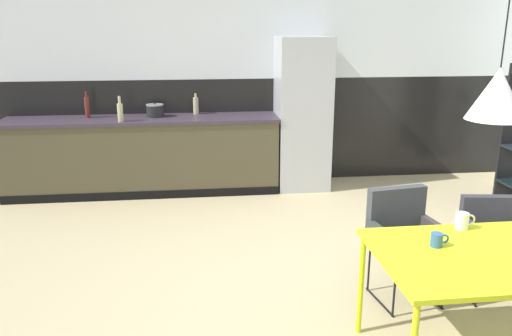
{
  "coord_description": "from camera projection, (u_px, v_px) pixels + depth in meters",
  "views": [
    {
      "loc": [
        -0.92,
        -3.18,
        2.01
      ],
      "look_at": [
        -0.46,
        0.78,
        0.87
      ],
      "focal_mm": 35.68,
      "sensor_mm": 36.0,
      "label": 1
    }
  ],
  "objects": [
    {
      "name": "ground_plane",
      "position": [
        331.0,
        310.0,
        3.69
      ],
      "size": [
        8.71,
        8.71,
        0.0
      ],
      "primitive_type": "plane",
      "color": "tan"
    },
    {
      "name": "back_wall_splashback_dark",
      "position": [
        269.0,
        130.0,
        6.63
      ],
      "size": [
        6.7,
        0.12,
        1.33
      ],
      "primitive_type": "cube",
      "color": "black",
      "rests_on": "ground"
    },
    {
      "name": "back_wall_panel_upper",
      "position": [
        269.0,
        23.0,
        6.27
      ],
      "size": [
        6.7,
        0.12,
        1.33
      ],
      "primitive_type": "cube",
      "color": "silver",
      "rests_on": "back_wall_splashback_dark"
    },
    {
      "name": "kitchen_counter",
      "position": [
        144.0,
        155.0,
        6.17
      ],
      "size": [
        3.26,
        0.63,
        0.92
      ],
      "color": "#49422D",
      "rests_on": "ground"
    },
    {
      "name": "refrigerator_column",
      "position": [
        302.0,
        114.0,
        6.26
      ],
      "size": [
        0.63,
        0.6,
        1.85
      ],
      "primitive_type": "cube",
      "color": "#ADAFB2",
      "rests_on": "ground"
    },
    {
      "name": "armchair_near_window",
      "position": [
        496.0,
        232.0,
        3.85
      ],
      "size": [
        0.54,
        0.53,
        0.72
      ],
      "rotation": [
        0.0,
        0.0,
        3.0
      ],
      "color": "#343637",
      "rests_on": "ground"
    },
    {
      "name": "armchair_facing_counter",
      "position": [
        403.0,
        231.0,
        3.77
      ],
      "size": [
        0.55,
        0.53,
        0.82
      ],
      "rotation": [
        0.0,
        0.0,
        3.29
      ],
      "color": "#343637",
      "rests_on": "ground"
    },
    {
      "name": "mug_tall_blue",
      "position": [
        437.0,
        240.0,
        2.99
      ],
      "size": [
        0.11,
        0.07,
        0.08
      ],
      "color": "#335B93",
      "rests_on": "dining_table"
    },
    {
      "name": "mug_glass_clear",
      "position": [
        462.0,
        221.0,
        3.24
      ],
      "size": [
        0.13,
        0.08,
        0.11
      ],
      "color": "white",
      "rests_on": "dining_table"
    },
    {
      "name": "cooking_pot",
      "position": [
        155.0,
        110.0,
        6.11
      ],
      "size": [
        0.21,
        0.21,
        0.17
      ],
      "color": "black",
      "rests_on": "kitchen_counter"
    },
    {
      "name": "bottle_oil_tall",
      "position": [
        87.0,
        107.0,
        6.02
      ],
      "size": [
        0.06,
        0.06,
        0.31
      ],
      "color": "maroon",
      "rests_on": "kitchen_counter"
    },
    {
      "name": "bottle_vinegar_dark",
      "position": [
        196.0,
        105.0,
        6.28
      ],
      "size": [
        0.07,
        0.07,
        0.26
      ],
      "color": "tan",
      "rests_on": "kitchen_counter"
    },
    {
      "name": "bottle_wine_green",
      "position": [
        120.0,
        112.0,
        5.79
      ],
      "size": [
        0.06,
        0.06,
        0.29
      ],
      "color": "tan",
      "rests_on": "kitchen_counter"
    },
    {
      "name": "pendant_lamp_over_table_near",
      "position": [
        497.0,
        94.0,
        2.66
      ],
      "size": [
        0.3,
        0.3,
        1.11
      ],
      "color": "black"
    }
  ]
}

